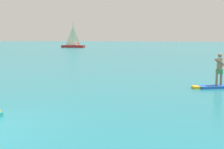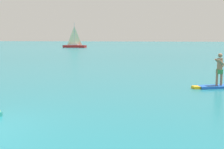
% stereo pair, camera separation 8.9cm
% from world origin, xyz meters
% --- Properties ---
extents(paddleboarder_far_right, '(3.08, 1.79, 2.06)m').
position_xyz_m(paddleboarder_far_right, '(7.52, 9.11, 0.33)').
color(paddleboarder_far_right, blue).
rests_on(paddleboarder_far_right, ground).
extents(sailboat_left_horizon, '(6.17, 1.82, 6.60)m').
position_xyz_m(sailboat_left_horizon, '(-23.81, 64.72, 0.75)').
color(sailboat_left_horizon, '#A51E1E').
rests_on(sailboat_left_horizon, ground).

